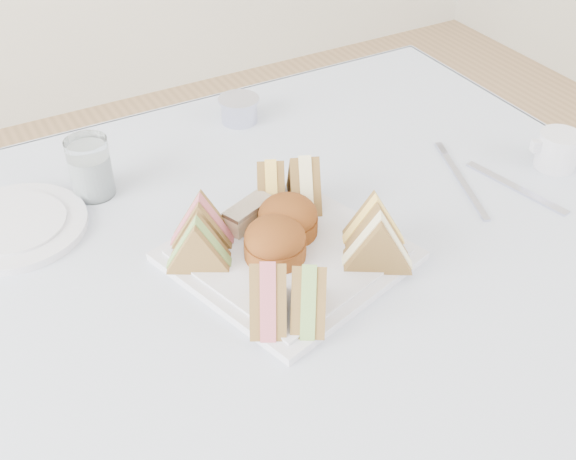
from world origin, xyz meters
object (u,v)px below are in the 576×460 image
table (326,435)px  creamer_jug (558,150)px  serving_plate (288,256)px  water_glass (90,167)px

table → creamer_jug: (0.43, 0.03, 0.40)m
table → creamer_jug: 0.59m
table → creamer_jug: size_ratio=13.85×
serving_plate → water_glass: bearing=106.5°
water_glass → creamer_jug: water_glass is taller
serving_plate → water_glass: size_ratio=2.90×
water_glass → table: bearing=-53.5°
table → serving_plate: 0.39m
water_glass → serving_plate: bearing=-57.5°
water_glass → creamer_jug: bearing=-23.3°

